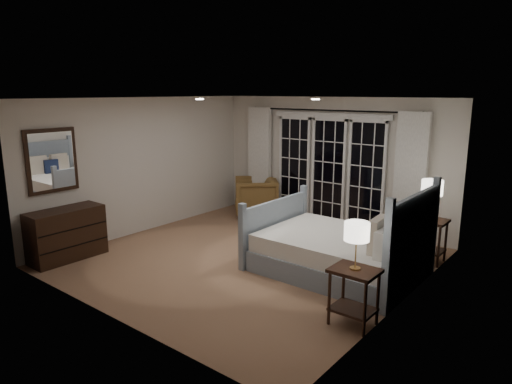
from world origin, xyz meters
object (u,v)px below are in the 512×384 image
Objects in this scene: bed at (340,251)px; lamp_left at (357,232)px; armchair at (256,197)px; dresser at (66,234)px; nightstand_right at (428,234)px; lamp_right at (432,188)px; nightstand_left at (354,288)px.

lamp_left is (0.86, -1.27, 0.77)m from bed.
lamp_left is at bearing -55.85° from bed.
dresser reaches higher than armchair.
lamp_left is (0.02, -2.53, 0.65)m from nightstand_right.
lamp_right is 3.89m from armchair.
nightstand_left is at bearing -89.61° from lamp_right.
lamp_left is 4.65m from dresser.
lamp_right is at bearing 41.02° from armchair.
bed is 3.41m from armchair.
bed reaches higher than lamp_left.
armchair is at bearing 141.97° from nightstand_left.
bed is at bearing 124.15° from lamp_left.
nightstand_left is 0.98× the size of nightstand_right.
bed is at bearing 124.15° from nightstand_left.
armchair reaches higher than nightstand_right.
nightstand_left is 4.84m from armchair.
bed is 3.38× the size of nightstand_left.
nightstand_right is 0.72m from lamp_right.
nightstand_right is at bearing 90.39° from lamp_left.
dresser is (-4.49, -3.45, -0.77)m from lamp_right.
nightstand_right is 0.60× the size of dresser.
lamp_left is 0.61× the size of armchair.
armchair is at bearing 173.20° from nightstand_right.
armchair reaches higher than nightstand_left.
lamp_right is 5.71m from dresser.
nightstand_left is at bearing 90.00° from lamp_left.
lamp_left reaches higher than armchair.
armchair is at bearing 173.20° from lamp_right.
lamp_right is (0.00, 0.00, 0.72)m from nightstand_right.
lamp_right reaches higher than nightstand_left.
lamp_right is (-0.02, 2.53, 0.07)m from lamp_left.
bed is 4.25m from dresser.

